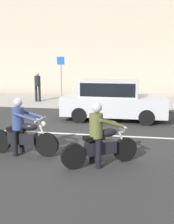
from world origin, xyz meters
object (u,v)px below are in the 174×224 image
street_sign_post (61,74)px  motorcycle_with_rider_denim_blue (22,132)px  motorcycle_with_rider_olive (100,140)px  pedestrian_bystander (38,84)px  parked_sedan_silver (112,100)px

street_sign_post → motorcycle_with_rider_denim_blue: bearing=-81.7°
motorcycle_with_rider_olive → pedestrian_bystander: size_ratio=1.09×
parked_sedan_silver → street_sign_post: size_ratio=1.72×
motorcycle_with_rider_denim_blue → motorcycle_with_rider_olive: size_ratio=1.16×
parked_sedan_silver → street_sign_post: bearing=129.1°
parked_sedan_silver → pedestrian_bystander: 5.89m
motorcycle_with_rider_denim_blue → motorcycle_with_rider_olive: motorcycle_with_rider_olive is taller
motorcycle_with_rider_olive → parked_sedan_silver: bearing=92.2°
street_sign_post → motorcycle_with_rider_olive: bearing=-69.5°
motorcycle_with_rider_olive → pedestrian_bystander: pedestrian_bystander is taller
motorcycle_with_rider_olive → pedestrian_bystander: (-4.84, 9.10, 0.46)m
parked_sedan_silver → pedestrian_bystander: bearing=141.9°
motorcycle_with_rider_denim_blue → parked_sedan_silver: parked_sedan_silver is taller
motorcycle_with_rider_olive → street_sign_post: 10.33m
motorcycle_with_rider_denim_blue → motorcycle_with_rider_olive: (2.26, -0.46, 0.01)m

